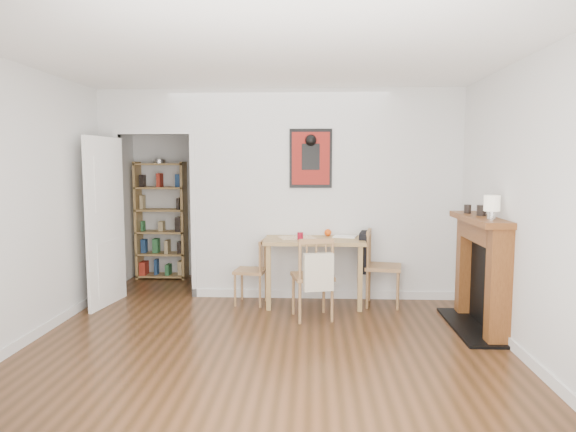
# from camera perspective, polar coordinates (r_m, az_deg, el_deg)

# --- Properties ---
(ground) EXTENTS (5.20, 5.20, 0.00)m
(ground) POSITION_cam_1_polar(r_m,az_deg,el_deg) (5.28, -2.07, -12.82)
(ground) COLOR #54321B
(ground) RESTS_ON ground
(room_shell) EXTENTS (5.20, 5.20, 5.20)m
(room_shell) POSITION_cam_1_polar(r_m,az_deg,el_deg) (6.34, -0.20, 2.33)
(room_shell) COLOR silver
(room_shell) RESTS_ON ground
(dining_table) EXTENTS (1.17, 0.75, 0.80)m
(dining_table) POSITION_cam_1_polar(r_m,az_deg,el_deg) (6.16, 2.92, -3.34)
(dining_table) COLOR #A3824C
(dining_table) RESTS_ON ground
(chair_left) EXTENTS (0.44, 0.44, 0.79)m
(chair_left) POSITION_cam_1_polar(r_m,az_deg,el_deg) (6.22, -4.18, -6.18)
(chair_left) COLOR #9C6A48
(chair_left) RESTS_ON ground
(chair_right) EXTENTS (0.58, 0.53, 0.91)m
(chair_right) POSITION_cam_1_polar(r_m,az_deg,el_deg) (6.22, 10.35, -5.54)
(chair_right) COLOR #9C6A48
(chair_right) RESTS_ON ground
(chair_front) EXTENTS (0.55, 0.59, 0.91)m
(chair_front) POSITION_cam_1_polar(r_m,az_deg,el_deg) (5.61, 2.76, -6.78)
(chair_front) COLOR #9C6A48
(chair_front) RESTS_ON ground
(bookshelf) EXTENTS (0.72, 0.29, 1.71)m
(bookshelf) POSITION_cam_1_polar(r_m,az_deg,el_deg) (7.75, -13.90, -0.55)
(bookshelf) COLOR #A3824C
(bookshelf) RESTS_ON ground
(fireplace) EXTENTS (0.45, 1.25, 1.16)m
(fireplace) POSITION_cam_1_polar(r_m,az_deg,el_deg) (5.61, 20.78, -5.55)
(fireplace) COLOR brown
(fireplace) RESTS_ON ground
(red_glass) EXTENTS (0.07, 0.07, 0.09)m
(red_glass) POSITION_cam_1_polar(r_m,az_deg,el_deg) (6.00, 1.37, -2.23)
(red_glass) COLOR maroon
(red_glass) RESTS_ON dining_table
(orange_fruit) EXTENTS (0.09, 0.09, 0.09)m
(orange_fruit) POSITION_cam_1_polar(r_m,az_deg,el_deg) (6.31, 4.45, -1.85)
(orange_fruit) COLOR #E54D0C
(orange_fruit) RESTS_ON dining_table
(placemat) EXTENTS (0.49, 0.42, 0.00)m
(placemat) POSITION_cam_1_polar(r_m,az_deg,el_deg) (6.17, 0.98, -2.39)
(placemat) COLOR beige
(placemat) RESTS_ON dining_table
(notebook) EXTENTS (0.30, 0.25, 0.01)m
(notebook) POSITION_cam_1_polar(r_m,az_deg,el_deg) (6.25, 6.34, -2.29)
(notebook) COLOR white
(notebook) RESTS_ON dining_table
(mantel_lamp) EXTENTS (0.15, 0.15, 0.23)m
(mantel_lamp) POSITION_cam_1_polar(r_m,az_deg,el_deg) (5.18, 21.71, 1.17)
(mantel_lamp) COLOR silver
(mantel_lamp) RESTS_ON fireplace
(ceramic_jar_a) EXTENTS (0.09, 0.09, 0.11)m
(ceramic_jar_a) POSITION_cam_1_polar(r_m,az_deg,el_deg) (5.57, 20.69, 0.59)
(ceramic_jar_a) COLOR black
(ceramic_jar_a) RESTS_ON fireplace
(ceramic_jar_b) EXTENTS (0.08, 0.08, 0.09)m
(ceramic_jar_b) POSITION_cam_1_polar(r_m,az_deg,el_deg) (5.78, 19.33, 0.74)
(ceramic_jar_b) COLOR black
(ceramic_jar_b) RESTS_ON fireplace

